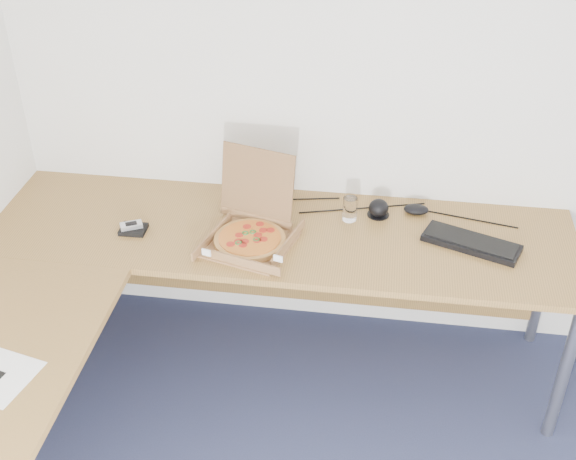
% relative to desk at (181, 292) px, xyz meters
% --- Properties ---
extents(room_shell, '(3.50, 3.50, 2.50)m').
position_rel_desk_xyz_m(room_shell, '(0.82, -0.97, 0.55)').
color(room_shell, silver).
rests_on(room_shell, ground).
extents(desk, '(2.50, 2.20, 0.73)m').
position_rel_desk_xyz_m(desk, '(0.00, 0.00, 0.00)').
color(desk, olive).
rests_on(desk, ground).
extents(pizza_box, '(0.33, 0.39, 0.34)m').
position_rel_desk_xyz_m(pizza_box, '(0.21, 0.33, 0.07)').
color(pizza_box, olive).
rests_on(pizza_box, desk).
extents(drinking_glass, '(0.06, 0.06, 0.11)m').
position_rel_desk_xyz_m(drinking_glass, '(0.61, 0.56, 0.08)').
color(drinking_glass, white).
rests_on(drinking_glass, desk).
extents(keyboard, '(0.42, 0.27, 0.02)m').
position_rel_desk_xyz_m(keyboard, '(1.12, 0.43, 0.04)').
color(keyboard, black).
rests_on(keyboard, desk).
extents(mouse, '(0.12, 0.09, 0.04)m').
position_rel_desk_xyz_m(mouse, '(0.90, 0.65, 0.05)').
color(mouse, black).
rests_on(mouse, desk).
extents(wallet, '(0.11, 0.09, 0.02)m').
position_rel_desk_xyz_m(wallet, '(-0.30, 0.34, 0.04)').
color(wallet, black).
rests_on(wallet, desk).
extents(phone, '(0.10, 0.08, 0.02)m').
position_rel_desk_xyz_m(phone, '(-0.30, 0.34, 0.06)').
color(phone, '#B2B5BA').
rests_on(phone, wallet).
extents(dome_speaker, '(0.10, 0.10, 0.08)m').
position_rel_desk_xyz_m(dome_speaker, '(0.73, 0.61, 0.07)').
color(dome_speaker, black).
rests_on(dome_speaker, desk).
extents(cable_bundle, '(0.62, 0.13, 0.01)m').
position_rel_desk_xyz_m(cable_bundle, '(0.66, 0.65, 0.03)').
color(cable_bundle, black).
rests_on(cable_bundle, desk).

